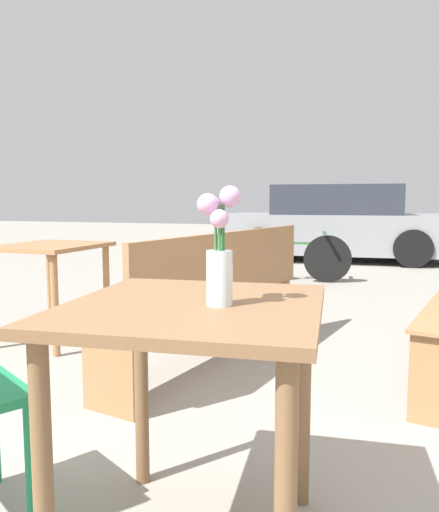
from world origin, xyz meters
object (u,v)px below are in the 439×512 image
at_px(flower_vase, 219,250).
at_px(parked_car, 336,225).
at_px(bicycle, 293,257).
at_px(table_front, 194,348).
at_px(bench_near, 220,290).
at_px(table_back, 51,262).

distance_m(flower_vase, parked_car, 7.80).
height_order(flower_vase, parked_car, parked_car).
height_order(flower_vase, bicycle, flower_vase).
xyz_separation_m(table_front, bicycle, (-0.63, 5.08, -0.30)).
bearing_deg(parked_car, bench_near, -91.22).
bearing_deg(bench_near, table_back, 175.30).
bearing_deg(table_back, bicycle, 70.04).
relative_size(table_front, bench_near, 0.41).
bearing_deg(parked_car, table_front, -87.42).
bearing_deg(flower_vase, table_front, 169.29).
bearing_deg(table_front, table_back, 135.88).
height_order(bench_near, parked_car, parked_car).
bearing_deg(table_back, flower_vase, -43.15).
relative_size(table_front, flower_vase, 2.52).
height_order(table_front, bicycle, table_front).
xyz_separation_m(flower_vase, parked_car, (-0.43, 7.78, -0.28)).
height_order(table_front, table_back, table_front).
distance_m(table_front, bench_near, 1.74).
bearing_deg(bench_near, flower_vase, -71.57).
bearing_deg(flower_vase, table_back, 136.85).
relative_size(table_front, parked_car, 0.20).
relative_size(flower_vase, bicycle, 0.22).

